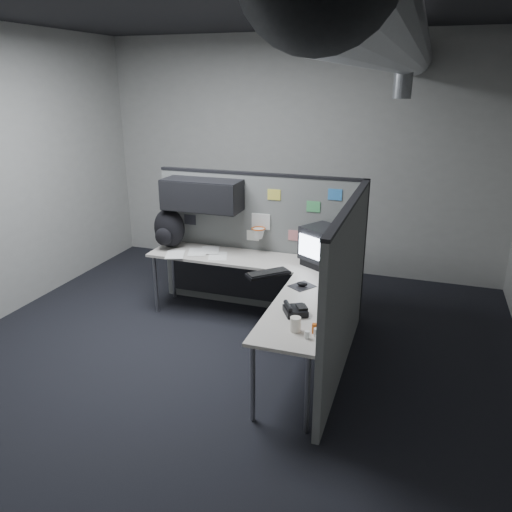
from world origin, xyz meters
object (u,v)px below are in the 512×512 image
at_px(phone, 295,310).
at_px(backpack, 169,229).
at_px(monitor, 322,246).
at_px(keyboard, 268,273).
at_px(desk, 262,279).

height_order(phone, backpack, backpack).
relative_size(monitor, keyboard, 1.17).
height_order(desk, phone, phone).
bearing_deg(phone, keyboard, 102.56).
bearing_deg(keyboard, backpack, 160.51).
xyz_separation_m(monitor, phone, (0.03, -1.24, -0.18)).
distance_m(desk, monitor, 0.73).
height_order(monitor, backpack, backpack).
height_order(desk, monitor, monitor).
relative_size(desk, monitor, 4.54).
height_order(monitor, keyboard, monitor).
distance_m(monitor, phone, 1.26).
relative_size(desk, backpack, 4.98).
distance_m(desk, phone, 1.12).
bearing_deg(desk, monitor, 28.70).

